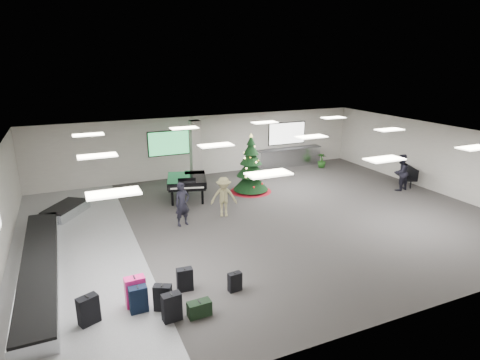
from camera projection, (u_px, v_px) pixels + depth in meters
name	position (u px, v px, depth m)	size (l,w,h in m)	color
ground	(265.00, 219.00, 15.89)	(18.00, 18.00, 0.00)	#373432
room_envelope	(249.00, 159.00, 15.65)	(18.02, 14.02, 3.21)	#B7B1A7
baggage_carousel	(46.00, 252.00, 12.72)	(2.28, 9.71, 0.43)	silver
service_counter	(289.00, 157.00, 23.48)	(4.05, 0.65, 1.08)	silver
suitcase_0	(172.00, 307.00, 9.64)	(0.48, 0.30, 0.73)	black
suitcase_1	(163.00, 298.00, 10.05)	(0.50, 0.41, 0.71)	black
pink_suitcase	(135.00, 291.00, 10.21)	(0.52, 0.31, 0.82)	#F9207E
suitcase_3	(185.00, 279.00, 10.91)	(0.45, 0.27, 0.67)	black
navy_suitcase	(138.00, 299.00, 9.98)	(0.45, 0.26, 0.71)	black
suitcase_5	(88.00, 310.00, 9.52)	(0.54, 0.43, 0.74)	black
green_duffel	(199.00, 309.00, 9.86)	(0.59, 0.31, 0.40)	black
suitcase_7	(235.00, 282.00, 10.90)	(0.39, 0.23, 0.55)	black
christmas_tree	(251.00, 172.00, 18.89)	(1.98, 1.98, 2.82)	maroon
grand_piano	(187.00, 181.00, 17.79)	(2.14, 2.49, 1.22)	black
bench	(408.00, 174.00, 20.03)	(1.03, 1.57, 0.94)	black
traveler_a	(182.00, 204.00, 15.05)	(0.61, 0.40, 1.69)	black
traveler_b	(224.00, 197.00, 15.94)	(1.05, 0.60, 1.62)	#988F5E
traveler_bench	(401.00, 172.00, 19.08)	(0.86, 0.67, 1.77)	black
potted_plant_left	(251.00, 166.00, 22.25)	(0.40, 0.32, 0.73)	#153B13
potted_plant_right	(322.00, 160.00, 23.21)	(0.48, 0.48, 0.85)	#153B13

